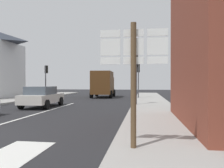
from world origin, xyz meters
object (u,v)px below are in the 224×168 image
(delivery_truck, at_px, (103,83))
(traffic_light_near_right, at_px, (136,68))
(traffic_light_far_left, at_px, (46,74))
(route_sign_post, at_px, (133,72))
(traffic_light_far_right, at_px, (138,73))
(sedan_far, at_px, (42,96))

(delivery_truck, distance_m, traffic_light_near_right, 10.18)
(traffic_light_far_left, height_order, traffic_light_near_right, traffic_light_near_right)
(route_sign_post, xyz_separation_m, traffic_light_far_right, (-0.29, 18.42, 0.78))
(delivery_truck, bearing_deg, sedan_far, -102.51)
(delivery_truck, xyz_separation_m, traffic_light_far_right, (4.19, -1.80, 1.13))
(traffic_light_near_right, bearing_deg, traffic_light_far_right, 90.00)
(sedan_far, height_order, route_sign_post, route_sign_post)
(traffic_light_far_right, bearing_deg, sedan_far, -126.03)
(delivery_truck, bearing_deg, traffic_light_far_left, -167.47)
(delivery_truck, relative_size, traffic_light_far_left, 1.35)
(traffic_light_near_right, bearing_deg, traffic_light_far_left, 143.86)
(sedan_far, relative_size, traffic_light_far_right, 1.13)
(sedan_far, height_order, traffic_light_far_right, traffic_light_far_right)
(traffic_light_far_left, xyz_separation_m, traffic_light_near_right, (10.64, -7.77, 0.04))
(route_sign_post, xyz_separation_m, traffic_light_far_left, (-10.93, 18.78, 0.77))
(traffic_light_far_right, relative_size, traffic_light_near_right, 0.99)
(traffic_light_far_right, height_order, traffic_light_far_left, traffic_light_far_right)
(sedan_far, relative_size, route_sign_post, 1.33)
(traffic_light_far_left, bearing_deg, route_sign_post, -59.79)
(traffic_light_far_right, bearing_deg, traffic_light_near_right, -90.00)
(route_sign_post, relative_size, traffic_light_far_left, 0.86)
(delivery_truck, xyz_separation_m, traffic_light_near_right, (4.19, -9.21, 1.16))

